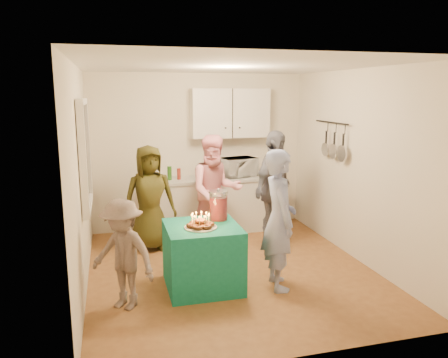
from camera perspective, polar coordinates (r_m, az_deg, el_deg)
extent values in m
plane|color=brown|center=(5.84, 0.90, -11.79)|extent=(4.00, 4.00, 0.00)
plane|color=white|center=(5.39, 0.98, 14.58)|extent=(4.00, 4.00, 0.00)
plane|color=silver|center=(7.39, -3.28, 3.54)|extent=(3.60, 3.60, 0.00)
plane|color=silver|center=(5.28, -18.22, -0.09)|extent=(4.00, 4.00, 0.00)
plane|color=silver|center=(6.20, 17.18, 1.58)|extent=(4.00, 4.00, 0.00)
cube|color=black|center=(5.53, -17.90, 3.06)|extent=(0.04, 1.00, 1.20)
cube|color=white|center=(7.31, -1.20, -3.47)|extent=(2.20, 0.58, 0.86)
cube|color=beige|center=(7.21, -1.21, 0.03)|extent=(2.24, 0.62, 0.05)
cube|color=white|center=(7.30, 0.79, 8.59)|extent=(1.30, 0.30, 0.80)
cube|color=black|center=(6.72, 13.60, 5.06)|extent=(0.12, 1.00, 0.60)
imported|color=white|center=(7.28, 1.90, 1.57)|extent=(0.64, 0.50, 0.31)
cube|color=#11745D|center=(5.25, -2.81, -10.07)|extent=(0.86, 0.86, 0.76)
cylinder|color=red|center=(5.31, -0.74, -3.55)|extent=(0.22, 0.22, 0.34)
imported|color=#96A4DA|center=(5.15, 7.21, -5.30)|extent=(0.46, 0.64, 1.66)
imported|color=brown|center=(6.46, -9.69, -2.47)|extent=(0.82, 0.59, 1.55)
imported|color=pink|center=(6.49, -1.12, -1.62)|extent=(0.85, 0.67, 1.68)
imported|color=black|center=(6.54, 6.50, -1.31)|extent=(1.03, 1.02, 1.75)
imported|color=#61524E|center=(4.80, -13.06, -9.57)|extent=(0.88, 0.84, 1.20)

